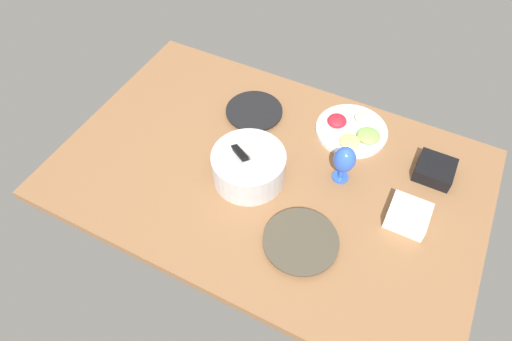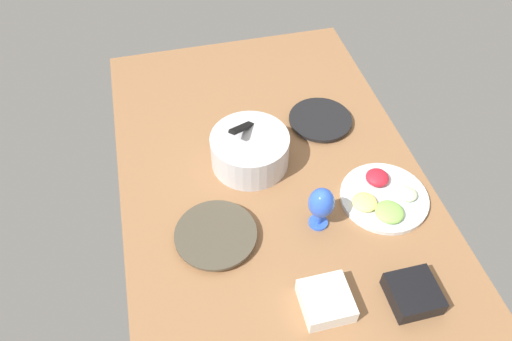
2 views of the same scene
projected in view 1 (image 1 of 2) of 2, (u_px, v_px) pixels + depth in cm
name	position (u px, v px, depth cm)	size (l,w,h in cm)	color
ground_plane	(269.00, 174.00, 169.91)	(160.00, 104.00, 4.00)	#8C603D
dinner_plate_left	(301.00, 242.00, 147.78)	(25.75, 25.75, 2.80)	beige
dinner_plate_right	(254.00, 112.00, 186.35)	(24.04, 24.04, 2.37)	#4C4C51
mixing_bowl	(249.00, 166.00, 161.47)	(27.28, 27.28, 19.01)	silver
fruit_platter	(352.00, 130.00, 179.23)	(29.19, 29.19, 5.51)	silver
hurricane_glass_blue	(344.00, 161.00, 158.35)	(8.15, 8.15, 16.24)	blue
square_bowl_black	(435.00, 169.00, 164.94)	(13.54, 13.54, 5.47)	black
square_bowl_white	(408.00, 215.00, 152.43)	(13.69, 13.69, 5.57)	white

